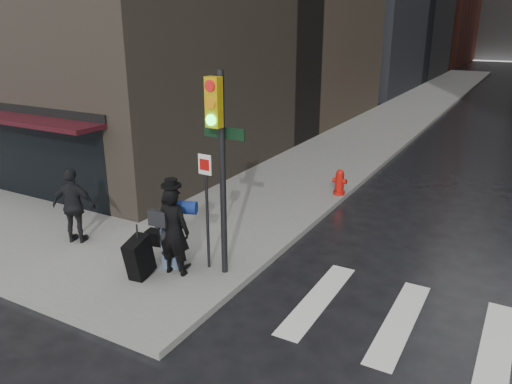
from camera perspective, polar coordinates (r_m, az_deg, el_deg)
ground at (r=11.00m, az=-12.37°, el=-9.61°), size 140.00×140.00×0.00m
sidewalk_left at (r=35.10m, az=18.30°, el=9.63°), size 4.00×50.00×0.15m
storefront at (r=16.66m, az=-26.88°, el=5.29°), size 8.40×1.11×2.83m
man_overcoat at (r=10.39m, az=-10.19°, el=-4.85°), size 1.09×1.17×2.11m
man_jeans at (r=10.74m, az=-9.77°, el=-4.07°), size 1.28×0.80×1.75m
man_greycoat at (r=12.48m, az=-20.06°, el=-1.51°), size 1.15×0.78×1.82m
traffic_light at (r=9.70m, az=-4.40°, el=4.99°), size 1.04×0.48×4.18m
fire_hydrant at (r=15.38m, az=9.53°, el=0.98°), size 0.44×0.35×0.79m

